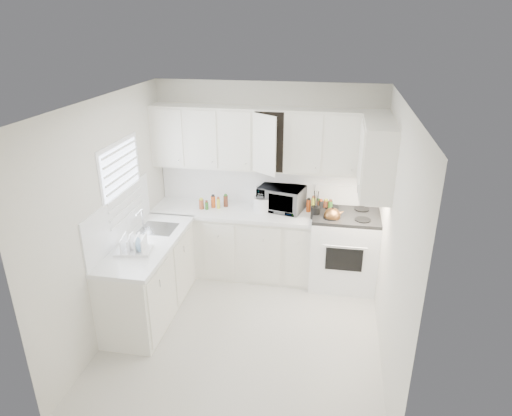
% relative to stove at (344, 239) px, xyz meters
% --- Properties ---
extents(floor, '(3.20, 3.20, 0.00)m').
position_rel_stove_xyz_m(floor, '(-1.07, -1.27, -0.65)').
color(floor, beige).
rests_on(floor, ground).
extents(ceiling, '(3.20, 3.20, 0.00)m').
position_rel_stove_xyz_m(ceiling, '(-1.07, -1.27, 1.95)').
color(ceiling, white).
rests_on(ceiling, ground).
extents(wall_back, '(3.00, 0.00, 3.00)m').
position_rel_stove_xyz_m(wall_back, '(-1.07, 0.33, 0.65)').
color(wall_back, silver).
rests_on(wall_back, ground).
extents(wall_front, '(3.00, 0.00, 3.00)m').
position_rel_stove_xyz_m(wall_front, '(-1.07, -2.87, 0.65)').
color(wall_front, silver).
rests_on(wall_front, ground).
extents(wall_left, '(0.00, 3.20, 3.20)m').
position_rel_stove_xyz_m(wall_left, '(-2.57, -1.27, 0.65)').
color(wall_left, silver).
rests_on(wall_left, ground).
extents(wall_right, '(0.00, 3.20, 3.20)m').
position_rel_stove_xyz_m(wall_right, '(0.43, -1.27, 0.65)').
color(wall_right, silver).
rests_on(wall_right, ground).
extents(window_blinds, '(0.06, 0.96, 1.06)m').
position_rel_stove_xyz_m(window_blinds, '(-2.55, -0.92, 0.90)').
color(window_blinds, white).
rests_on(window_blinds, wall_left).
extents(lower_cabinets_back, '(2.22, 0.60, 0.90)m').
position_rel_stove_xyz_m(lower_cabinets_back, '(-1.46, 0.03, -0.20)').
color(lower_cabinets_back, silver).
rests_on(lower_cabinets_back, floor).
extents(lower_cabinets_left, '(0.60, 1.60, 0.90)m').
position_rel_stove_xyz_m(lower_cabinets_left, '(-2.27, -1.07, -0.20)').
color(lower_cabinets_left, silver).
rests_on(lower_cabinets_left, floor).
extents(countertop_back, '(2.24, 0.64, 0.05)m').
position_rel_stove_xyz_m(countertop_back, '(-1.46, 0.02, 0.27)').
color(countertop_back, white).
rests_on(countertop_back, lower_cabinets_back).
extents(countertop_left, '(0.64, 1.62, 0.05)m').
position_rel_stove_xyz_m(countertop_left, '(-2.26, -1.07, 0.27)').
color(countertop_left, white).
rests_on(countertop_left, lower_cabinets_left).
extents(backsplash_back, '(2.98, 0.02, 0.55)m').
position_rel_stove_xyz_m(backsplash_back, '(-1.07, 0.32, 0.57)').
color(backsplash_back, white).
rests_on(backsplash_back, wall_back).
extents(backsplash_left, '(0.02, 1.60, 0.55)m').
position_rel_stove_xyz_m(backsplash_left, '(-2.56, -1.07, 0.57)').
color(backsplash_left, white).
rests_on(backsplash_left, wall_left).
extents(upper_cabinets_back, '(3.00, 0.33, 0.80)m').
position_rel_stove_xyz_m(upper_cabinets_back, '(-1.07, 0.17, 0.85)').
color(upper_cabinets_back, silver).
rests_on(upper_cabinets_back, wall_back).
extents(upper_cabinets_right, '(0.33, 0.90, 0.80)m').
position_rel_stove_xyz_m(upper_cabinets_right, '(0.26, -0.45, 0.85)').
color(upper_cabinets_right, silver).
rests_on(upper_cabinets_right, wall_right).
extents(sink, '(0.42, 0.38, 0.30)m').
position_rel_stove_xyz_m(sink, '(-2.26, -0.72, 0.42)').
color(sink, gray).
rests_on(sink, countertop_left).
extents(stove, '(0.85, 0.70, 1.30)m').
position_rel_stove_xyz_m(stove, '(0.00, 0.00, 0.00)').
color(stove, white).
rests_on(stove, floor).
extents(tea_kettle, '(0.28, 0.25, 0.24)m').
position_rel_stove_xyz_m(tea_kettle, '(-0.18, -0.16, 0.41)').
color(tea_kettle, '#965B29').
rests_on(tea_kettle, stove).
extents(frying_pan, '(0.31, 0.48, 0.04)m').
position_rel_stove_xyz_m(frying_pan, '(0.18, 0.16, 0.31)').
color(frying_pan, black).
rests_on(frying_pan, stove).
extents(microwave, '(0.64, 0.45, 0.39)m').
position_rel_stove_xyz_m(microwave, '(-0.86, 0.15, 0.50)').
color(microwave, gray).
rests_on(microwave, countertop_back).
extents(rice_cooker, '(0.24, 0.24, 0.23)m').
position_rel_stove_xyz_m(rice_cooker, '(-1.11, 0.06, 0.41)').
color(rice_cooker, white).
rests_on(rice_cooker, countertop_back).
extents(paper_towel, '(0.12, 0.12, 0.27)m').
position_rel_stove_xyz_m(paper_towel, '(-1.17, 0.25, 0.43)').
color(paper_towel, white).
rests_on(paper_towel, countertop_back).
extents(utensil_crock, '(0.13, 0.13, 0.39)m').
position_rel_stove_xyz_m(utensil_crock, '(-0.39, -0.07, 0.49)').
color(utensil_crock, black).
rests_on(utensil_crock, countertop_back).
extents(dish_rack, '(0.42, 0.35, 0.21)m').
position_rel_stove_xyz_m(dish_rack, '(-2.31, -1.33, 0.40)').
color(dish_rack, white).
rests_on(dish_rack, countertop_left).
extents(spice_left_0, '(0.06, 0.06, 0.13)m').
position_rel_stove_xyz_m(spice_left_0, '(-1.92, 0.15, 0.36)').
color(spice_left_0, brown).
rests_on(spice_left_0, countertop_back).
extents(spice_left_1, '(0.06, 0.06, 0.13)m').
position_rel_stove_xyz_m(spice_left_1, '(-1.85, 0.06, 0.36)').
color(spice_left_1, '#2F6923').
rests_on(spice_left_1, countertop_back).
extents(spice_left_2, '(0.06, 0.06, 0.13)m').
position_rel_stove_xyz_m(spice_left_2, '(-1.77, 0.15, 0.36)').
color(spice_left_2, '#D3511C').
rests_on(spice_left_2, countertop_back).
extents(spice_left_3, '(0.06, 0.06, 0.13)m').
position_rel_stove_xyz_m(spice_left_3, '(-1.70, 0.06, 0.36)').
color(spice_left_3, '#CED532').
rests_on(spice_left_3, countertop_back).
extents(spice_left_4, '(0.06, 0.06, 0.13)m').
position_rel_stove_xyz_m(spice_left_4, '(-1.62, 0.15, 0.36)').
color(spice_left_4, brown).
rests_on(spice_left_4, countertop_back).
extents(sauce_right_0, '(0.06, 0.06, 0.19)m').
position_rel_stove_xyz_m(sauce_right_0, '(-0.49, 0.19, 0.39)').
color(sauce_right_0, '#D3511C').
rests_on(sauce_right_0, countertop_back).
extents(sauce_right_1, '(0.06, 0.06, 0.19)m').
position_rel_stove_xyz_m(sauce_right_1, '(-0.44, 0.13, 0.39)').
color(sauce_right_1, '#CED532').
rests_on(sauce_right_1, countertop_back).
extents(sauce_right_2, '(0.06, 0.06, 0.19)m').
position_rel_stove_xyz_m(sauce_right_2, '(-0.38, 0.19, 0.39)').
color(sauce_right_2, brown).
rests_on(sauce_right_2, countertop_back).
extents(sauce_right_3, '(0.06, 0.06, 0.19)m').
position_rel_stove_xyz_m(sauce_right_3, '(-0.33, 0.13, 0.39)').
color(sauce_right_3, black).
rests_on(sauce_right_3, countertop_back).
extents(sauce_right_4, '(0.06, 0.06, 0.19)m').
position_rel_stove_xyz_m(sauce_right_4, '(-0.27, 0.19, 0.39)').
color(sauce_right_4, brown).
rests_on(sauce_right_4, countertop_back).
extents(sauce_right_5, '(0.06, 0.06, 0.19)m').
position_rel_stove_xyz_m(sauce_right_5, '(-0.22, 0.13, 0.39)').
color(sauce_right_5, '#2F6923').
rests_on(sauce_right_5, countertop_back).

